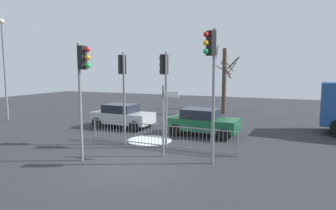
# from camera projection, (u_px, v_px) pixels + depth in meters

# --- Properties ---
(ground_plane) EXTENTS (60.00, 60.00, 0.00)m
(ground_plane) POSITION_uv_depth(u_px,v_px,m) (126.00, 165.00, 11.06)
(ground_plane) COLOR #2D2D33
(traffic_light_rear_left) EXTENTS (0.50, 0.43, 4.39)m
(traffic_light_rear_left) POSITION_uv_depth(u_px,v_px,m) (164.00, 78.00, 13.33)
(traffic_light_rear_left) COLOR slate
(traffic_light_rear_left) RESTS_ON ground
(traffic_light_foreground_left) EXTENTS (0.43, 0.50, 5.11)m
(traffic_light_foreground_left) POSITION_uv_depth(u_px,v_px,m) (211.00, 66.00, 10.76)
(traffic_light_foreground_left) COLOR slate
(traffic_light_foreground_left) RESTS_ON ground
(traffic_light_mid_right) EXTENTS (0.57, 0.33, 4.61)m
(traffic_light_mid_right) POSITION_uv_depth(u_px,v_px,m) (82.00, 76.00, 11.19)
(traffic_light_mid_right) COLOR slate
(traffic_light_mid_right) RESTS_ON ground
(traffic_light_foreground_right) EXTENTS (0.50, 0.43, 4.40)m
(traffic_light_foreground_right) POSITION_uv_depth(u_px,v_px,m) (123.00, 78.00, 13.92)
(traffic_light_foreground_right) COLOR slate
(traffic_light_foreground_right) RESTS_ON ground
(direction_sign_post) EXTENTS (0.78, 0.19, 2.97)m
(direction_sign_post) POSITION_uv_depth(u_px,v_px,m) (165.00, 117.00, 12.00)
(direction_sign_post) COLOR slate
(direction_sign_post) RESTS_ON ground
(pedestrian_guard_railing) EXTENTS (7.40, 0.16, 1.07)m
(pedestrian_guard_railing) POSITION_uv_depth(u_px,v_px,m) (158.00, 136.00, 13.59)
(pedestrian_guard_railing) COLOR slate
(pedestrian_guard_railing) RESTS_ON ground
(car_silver_near) EXTENTS (3.85, 2.02, 1.47)m
(car_silver_near) POSITION_uv_depth(u_px,v_px,m) (122.00, 115.00, 18.26)
(car_silver_near) COLOR #B2B5BA
(car_silver_near) RESTS_ON ground
(car_green_far) EXTENTS (3.86, 2.05, 1.47)m
(car_green_far) POSITION_uv_depth(u_px,v_px,m) (202.00, 122.00, 16.09)
(car_green_far) COLOR #195933
(car_green_far) RESTS_ON ground
(street_lamp) EXTENTS (0.36, 0.36, 7.15)m
(street_lamp) POSITION_uv_depth(u_px,v_px,m) (4.00, 59.00, 20.66)
(street_lamp) COLOR slate
(street_lamp) RESTS_ON ground
(bare_tree_left) EXTENTS (1.85, 1.87, 4.75)m
(bare_tree_left) POSITION_uv_depth(u_px,v_px,m) (225.00, 81.00, 27.19)
(bare_tree_left) COLOR #473828
(bare_tree_left) RESTS_ON ground
(bare_tree_centre) EXTENTS (1.98, 1.96, 5.59)m
(bare_tree_centre) POSITION_uv_depth(u_px,v_px,m) (224.00, 79.00, 23.73)
(bare_tree_centre) COLOR #473828
(bare_tree_centre) RESTS_ON ground
(snow_patch_kerb) EXTENTS (2.27, 2.27, 0.01)m
(snow_patch_kerb) POSITION_uv_depth(u_px,v_px,m) (150.00, 140.00, 14.98)
(snow_patch_kerb) COLOR white
(snow_patch_kerb) RESTS_ON ground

